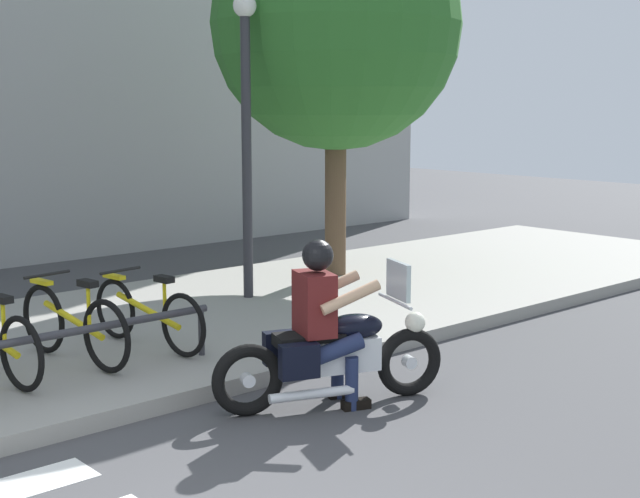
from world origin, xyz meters
TOP-DOWN VIEW (x-y plane):
  - motorcycle at (2.38, 1.42)m, footprint 1.96×0.95m
  - rider at (2.30, 1.45)m, footprint 0.75×0.68m
  - bicycle_6 at (1.09, 3.54)m, footprint 0.48×1.65m
  - bicycle_7 at (1.86, 3.54)m, footprint 0.48×1.65m
  - street_lamp at (4.00, 4.76)m, footprint 0.28×0.28m
  - tree_near_rack at (5.83, 5.16)m, footprint 3.39×3.39m

SIDE VIEW (x-z plane):
  - motorcycle at x=2.38m, z-range -0.15..1.05m
  - bicycle_7 at x=1.86m, z-range 0.12..0.86m
  - bicycle_6 at x=1.09m, z-range 0.11..0.92m
  - rider at x=2.30m, z-range 0.10..1.52m
  - street_lamp at x=4.00m, z-range 0.44..4.24m
  - tree_near_rack at x=5.83m, z-range 0.93..6.20m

